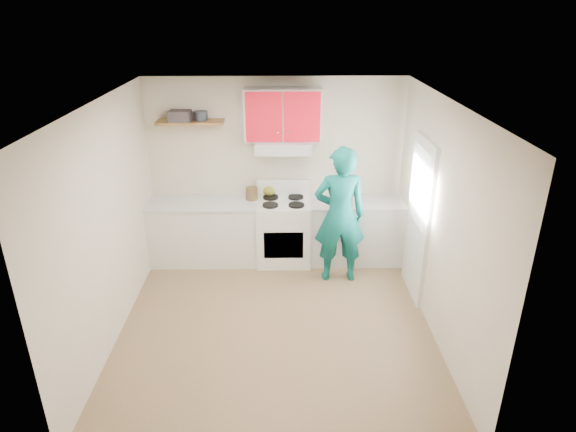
{
  "coord_description": "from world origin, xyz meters",
  "views": [
    {
      "loc": [
        0.06,
        -4.86,
        3.5
      ],
      "look_at": [
        0.15,
        0.55,
        1.15
      ],
      "focal_mm": 30.74,
      "sensor_mm": 36.0,
      "label": 1
    }
  ],
  "objects_px": {
    "tin": "(201,116)",
    "crock": "(252,194)",
    "kettle": "(269,191)",
    "person": "(340,215)",
    "stove": "(283,232)"
  },
  "relations": [
    {
      "from": "kettle",
      "to": "person",
      "type": "relative_size",
      "value": 0.09
    },
    {
      "from": "crock",
      "to": "person",
      "type": "distance_m",
      "value": 1.34
    },
    {
      "from": "tin",
      "to": "crock",
      "type": "bearing_deg",
      "value": -8.99
    },
    {
      "from": "stove",
      "to": "kettle",
      "type": "height_order",
      "value": "kettle"
    },
    {
      "from": "crock",
      "to": "person",
      "type": "relative_size",
      "value": 0.11
    },
    {
      "from": "stove",
      "to": "crock",
      "type": "relative_size",
      "value": 4.6
    },
    {
      "from": "person",
      "to": "crock",
      "type": "bearing_deg",
      "value": -29.91
    },
    {
      "from": "tin",
      "to": "kettle",
      "type": "height_order",
      "value": "tin"
    },
    {
      "from": "stove",
      "to": "crock",
      "type": "xyz_separation_m",
      "value": [
        -0.45,
        0.11,
        0.54
      ]
    },
    {
      "from": "tin",
      "to": "crock",
      "type": "xyz_separation_m",
      "value": [
        0.66,
        -0.1,
        -1.1
      ]
    },
    {
      "from": "tin",
      "to": "person",
      "type": "bearing_deg",
      "value": -21.77
    },
    {
      "from": "stove",
      "to": "person",
      "type": "height_order",
      "value": "person"
    },
    {
      "from": "kettle",
      "to": "crock",
      "type": "height_order",
      "value": "crock"
    },
    {
      "from": "crock",
      "to": "person",
      "type": "xyz_separation_m",
      "value": [
        1.18,
        -0.63,
        -0.06
      ]
    },
    {
      "from": "crock",
      "to": "tin",
      "type": "bearing_deg",
      "value": 171.01
    }
  ]
}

